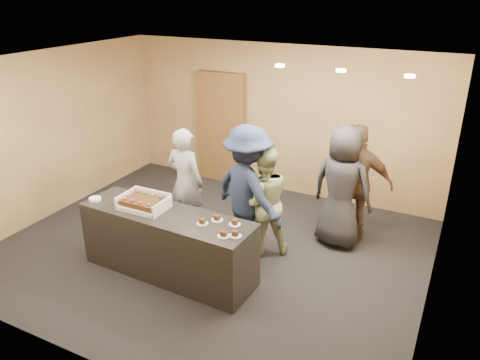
% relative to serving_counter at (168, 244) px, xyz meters
% --- Properties ---
extents(room, '(6.04, 6.00, 2.70)m').
position_rel_serving_counter_xyz_m(room, '(0.19, 0.78, 0.90)').
color(room, black).
rests_on(room, ground).
extents(serving_counter, '(2.43, 0.80, 0.90)m').
position_rel_serving_counter_xyz_m(serving_counter, '(0.00, 0.00, 0.00)').
color(serving_counter, black).
rests_on(serving_counter, floor).
extents(storage_cabinet, '(0.97, 0.15, 2.14)m').
position_rel_serving_counter_xyz_m(storage_cabinet, '(-0.95, 3.19, 0.62)').
color(storage_cabinet, brown).
rests_on(storage_cabinet, floor).
extents(cake_box, '(0.62, 0.43, 0.18)m').
position_rel_serving_counter_xyz_m(cake_box, '(-0.35, 0.02, 0.49)').
color(cake_box, white).
rests_on(cake_box, serving_counter).
extents(sheet_cake, '(0.53, 0.37, 0.11)m').
position_rel_serving_counter_xyz_m(sheet_cake, '(-0.35, 0.00, 0.55)').
color(sheet_cake, '#321D0B').
rests_on(sheet_cake, cake_box).
extents(plate_stack, '(0.16, 0.16, 0.04)m').
position_rel_serving_counter_xyz_m(plate_stack, '(-1.10, -0.11, 0.47)').
color(plate_stack, white).
rests_on(plate_stack, serving_counter).
extents(slice_a, '(0.15, 0.15, 0.07)m').
position_rel_serving_counter_xyz_m(slice_a, '(0.56, -0.02, 0.47)').
color(slice_a, white).
rests_on(slice_a, serving_counter).
extents(slice_b, '(0.15, 0.15, 0.07)m').
position_rel_serving_counter_xyz_m(slice_b, '(0.68, 0.14, 0.47)').
color(slice_b, white).
rests_on(slice_b, serving_counter).
extents(slice_c, '(0.15, 0.15, 0.07)m').
position_rel_serving_counter_xyz_m(slice_c, '(0.95, -0.18, 0.47)').
color(slice_c, white).
rests_on(slice_c, serving_counter).
extents(slice_d, '(0.15, 0.15, 0.07)m').
position_rel_serving_counter_xyz_m(slice_d, '(0.93, 0.14, 0.47)').
color(slice_d, white).
rests_on(slice_d, serving_counter).
extents(slice_e, '(0.15, 0.15, 0.07)m').
position_rel_serving_counter_xyz_m(slice_e, '(1.07, -0.11, 0.47)').
color(slice_e, white).
rests_on(slice_e, serving_counter).
extents(person_server_grey, '(0.64, 0.43, 1.71)m').
position_rel_serving_counter_xyz_m(person_server_grey, '(-0.39, 1.05, 0.41)').
color(person_server_grey, '#9C9CA1').
rests_on(person_server_grey, floor).
extents(person_sage_man, '(0.99, 0.96, 1.61)m').
position_rel_serving_counter_xyz_m(person_sage_man, '(0.89, 1.08, 0.35)').
color(person_sage_man, '#93A878').
rests_on(person_sage_man, floor).
extents(person_navy_man, '(1.41, 1.14, 1.91)m').
position_rel_serving_counter_xyz_m(person_navy_man, '(0.69, 0.99, 0.51)').
color(person_navy_man, '#1E2945').
rests_on(person_navy_man, floor).
extents(person_brown_extra, '(1.13, 0.64, 1.81)m').
position_rel_serving_counter_xyz_m(person_brown_extra, '(1.95, 2.06, 0.46)').
color(person_brown_extra, brown).
rests_on(person_brown_extra, floor).
extents(person_dark_suit, '(0.99, 0.73, 1.84)m').
position_rel_serving_counter_xyz_m(person_dark_suit, '(1.81, 1.82, 0.47)').
color(person_dark_suit, '#25252A').
rests_on(person_dark_suit, floor).
extents(ceiling_spotlights, '(1.72, 0.12, 0.03)m').
position_rel_serving_counter_xyz_m(ceiling_spotlights, '(1.79, 1.28, 2.22)').
color(ceiling_spotlights, '#FFEAC6').
rests_on(ceiling_spotlights, ceiling).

